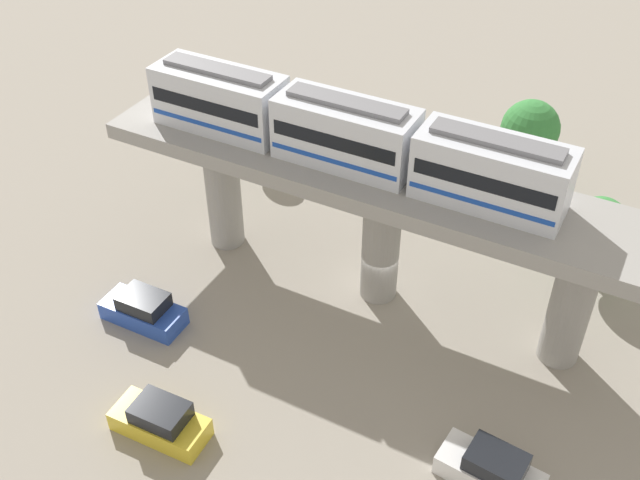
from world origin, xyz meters
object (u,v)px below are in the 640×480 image
object	(u,v)px
train	(346,133)
parked_car_blue	(144,310)
parked_car_yellow	(160,421)
tree_mid_lot	(530,129)
tree_near_viaduct	(599,226)
tree_far_corner	(258,115)
parked_car_white	(491,470)

from	to	relation	value
train	parked_car_blue	bearing A→B (deg)	-44.62
parked_car_yellow	tree_mid_lot	distance (m)	27.50
tree_near_viaduct	tree_far_corner	xyz separation A→B (m)	(-1.75, -21.51, -0.06)
train	parked_car_blue	distance (m)	13.29
tree_near_viaduct	parked_car_blue	bearing A→B (deg)	-53.53
parked_car_blue	parked_car_yellow	bearing A→B (deg)	43.13
parked_car_blue	tree_near_viaduct	xyz separation A→B (m)	(-13.80, 18.68, 2.64)
parked_car_blue	train	bearing A→B (deg)	134.24
parked_car_blue	parked_car_white	bearing A→B (deg)	86.43
train	tree_near_viaduct	xyz separation A→B (m)	(-6.39, 11.37, -5.62)
tree_far_corner	parked_car_blue	bearing A→B (deg)	10.34
parked_car_yellow	tree_mid_lot	xyz separation A→B (m)	(-26.10, 8.11, 3.04)
parked_car_yellow	parked_car_white	bearing A→B (deg)	105.80
parked_car_blue	tree_mid_lot	world-z (taller)	tree_mid_lot
train	tree_mid_lot	xyz separation A→B (m)	(-13.66, 5.72, -5.22)
parked_car_white	parked_car_yellow	bearing A→B (deg)	-66.55
parked_car_blue	parked_car_white	distance (m)	18.11
tree_mid_lot	tree_far_corner	size ratio (longest dim) A/B	1.21
parked_car_white	tree_mid_lot	xyz separation A→B (m)	(-21.83, -5.07, 3.04)
tree_near_viaduct	tree_far_corner	world-z (taller)	tree_near_viaduct
parked_car_blue	parked_car_white	size ratio (longest dim) A/B	0.97
train	tree_far_corner	distance (m)	14.20
tree_mid_lot	parked_car_white	bearing A→B (deg)	13.07
parked_car_blue	parked_car_yellow	xyz separation A→B (m)	(5.04, 4.91, 0.00)
parked_car_yellow	tree_mid_lot	size ratio (longest dim) A/B	0.77
tree_near_viaduct	tree_far_corner	size ratio (longest dim) A/B	1.07
train	tree_far_corner	xyz separation A→B (m)	(-8.14, -10.15, -5.68)
parked_car_white	tree_far_corner	world-z (taller)	tree_far_corner
parked_car_blue	tree_mid_lot	xyz separation A→B (m)	(-21.06, 13.03, 3.04)
train	parked_car_yellow	bearing A→B (deg)	-10.90
parked_car_yellow	train	bearing A→B (deg)	166.94
train	parked_car_yellow	size ratio (longest dim) A/B	4.81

